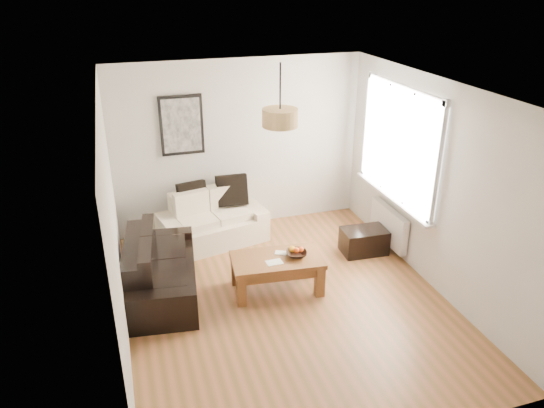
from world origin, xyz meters
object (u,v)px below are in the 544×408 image
object	(u,v)px
loveseat_cream	(213,219)
coffee_table	(277,274)
sofa_leather	(161,267)
ottoman	(364,241)

from	to	relation	value
loveseat_cream	coffee_table	world-z (taller)	loveseat_cream
loveseat_cream	sofa_leather	xyz separation A→B (m)	(-0.88, -1.14, -0.01)
sofa_leather	ottoman	world-z (taller)	sofa_leather
loveseat_cream	ottoman	size ratio (longest dim) A/B	2.38
loveseat_cream	coffee_table	distance (m)	1.60
loveseat_cream	ottoman	distance (m)	2.23
ottoman	sofa_leather	bearing A→B (deg)	-176.53
loveseat_cream	sofa_leather	bearing A→B (deg)	-139.78
sofa_leather	coffee_table	xyz separation A→B (m)	(1.39, -0.37, -0.14)
loveseat_cream	ottoman	world-z (taller)	loveseat_cream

